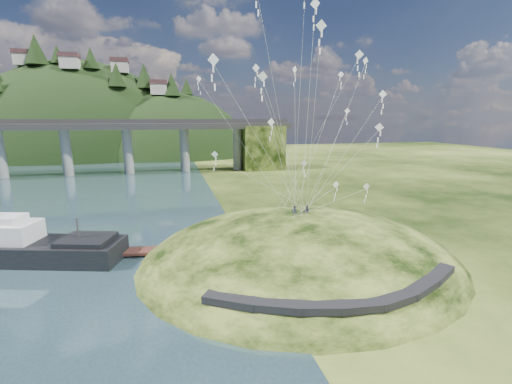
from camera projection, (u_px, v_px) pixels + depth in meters
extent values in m
plane|color=black|center=(232.00, 275.00, 33.91)|extent=(320.00, 320.00, 0.00)
ellipsoid|color=black|center=(300.00, 272.00, 38.05)|extent=(36.00, 32.00, 13.00)
cube|color=black|center=(231.00, 299.00, 25.54)|extent=(4.32, 3.62, 0.71)
cube|color=black|center=(276.00, 305.00, 24.69)|extent=(4.10, 2.97, 0.61)
cube|color=black|center=(320.00, 306.00, 24.46)|extent=(3.85, 2.37, 0.62)
cube|color=black|center=(361.00, 305.00, 24.77)|extent=(3.62, 1.83, 0.66)
cube|color=black|center=(395.00, 298.00, 25.68)|extent=(3.82, 2.27, 0.68)
cube|color=black|center=(420.00, 286.00, 27.28)|extent=(4.11, 2.97, 0.71)
cube|color=black|center=(437.00, 273.00, 29.46)|extent=(4.26, 3.43, 0.66)
cylinder|color=gray|center=(0.00, 153.00, 87.40)|extent=(2.60, 2.60, 13.00)
cylinder|color=gray|center=(66.00, 152.00, 91.13)|extent=(2.60, 2.60, 13.00)
cylinder|color=gray|center=(128.00, 150.00, 94.86)|extent=(2.60, 2.60, 13.00)
cylinder|color=gray|center=(185.00, 149.00, 98.59)|extent=(2.60, 2.60, 13.00)
cylinder|color=gray|center=(237.00, 148.00, 102.32)|extent=(2.60, 2.60, 13.00)
cube|color=black|center=(262.00, 147.00, 104.13)|extent=(12.00, 11.00, 13.00)
ellipsoid|color=black|center=(86.00, 169.00, 144.90)|extent=(96.00, 68.00, 88.00)
ellipsoid|color=black|center=(171.00, 178.00, 146.59)|extent=(76.00, 56.00, 72.00)
cone|color=black|center=(35.00, 49.00, 122.16)|extent=(8.01, 8.01, 10.54)
cone|color=black|center=(57.00, 54.00, 123.60)|extent=(4.97, 4.97, 6.54)
cone|color=black|center=(91.00, 58.00, 124.70)|extent=(5.83, 5.83, 7.67)
cone|color=black|center=(116.00, 75.00, 123.45)|extent=(6.47, 6.47, 8.51)
cone|color=black|center=(144.00, 76.00, 132.07)|extent=(7.13, 7.13, 9.38)
cone|color=black|center=(172.00, 84.00, 130.52)|extent=(6.56, 6.56, 8.63)
cone|color=black|center=(187.00, 86.00, 137.28)|extent=(4.88, 4.88, 6.42)
cube|color=beige|center=(24.00, 60.00, 124.80)|extent=(6.00, 5.00, 4.00)
cube|color=#512E2F|center=(23.00, 52.00, 124.23)|extent=(6.40, 5.40, 1.60)
cube|color=beige|center=(70.00, 63.00, 121.68)|extent=(6.00, 5.00, 4.00)
cube|color=#512E2F|center=(69.00, 55.00, 121.11)|extent=(6.40, 5.40, 1.60)
cube|color=beige|center=(120.00, 68.00, 131.24)|extent=(6.00, 5.00, 4.00)
cube|color=#512E2F|center=(119.00, 60.00, 130.66)|extent=(6.40, 5.40, 1.60)
cube|color=beige|center=(159.00, 90.00, 130.68)|extent=(6.00, 5.00, 4.00)
cube|color=#512E2F|center=(158.00, 82.00, 130.11)|extent=(6.40, 5.40, 1.60)
cube|color=black|center=(34.00, 251.00, 37.20)|extent=(19.65, 10.32, 2.24)
cube|color=silver|center=(8.00, 233.00, 36.88)|extent=(6.86, 5.34, 2.41)
cube|color=silver|center=(6.00, 220.00, 36.57)|extent=(4.04, 3.45, 1.03)
cube|color=black|center=(87.00, 240.00, 36.69)|extent=(6.18, 5.60, 0.52)
cylinder|color=#2D2B2B|center=(78.00, 230.00, 36.49)|extent=(0.21, 0.21, 2.59)
cube|color=#3A1D18|center=(166.00, 250.00, 39.25)|extent=(13.84, 4.06, 0.34)
cylinder|color=#3A1D18|center=(113.00, 254.00, 38.69)|extent=(0.29, 0.29, 0.98)
cylinder|color=#3A1D18|center=(140.00, 253.00, 39.00)|extent=(0.29, 0.29, 0.98)
cylinder|color=#3A1D18|center=(166.00, 252.00, 39.30)|extent=(0.29, 0.29, 0.98)
cylinder|color=#3A1D18|center=(192.00, 251.00, 39.61)|extent=(0.29, 0.29, 0.98)
cylinder|color=#3A1D18|center=(217.00, 250.00, 39.92)|extent=(0.29, 0.29, 0.98)
imported|color=#242731|center=(295.00, 205.00, 37.65)|extent=(0.74, 0.61, 1.74)
imported|color=#242731|center=(306.00, 205.00, 38.08)|extent=(1.00, 0.90, 1.68)
cube|color=white|center=(366.00, 61.00, 39.84)|extent=(0.83, 0.25, 0.83)
cube|color=white|center=(365.00, 66.00, 39.96)|extent=(0.11, 0.07, 0.49)
cube|color=white|center=(365.00, 72.00, 40.09)|extent=(0.11, 0.07, 0.49)
cube|color=white|center=(364.00, 77.00, 40.22)|extent=(0.11, 0.07, 0.49)
cube|color=white|center=(321.00, 26.00, 26.52)|extent=(0.87, 0.19, 0.87)
cube|color=white|center=(321.00, 34.00, 26.65)|extent=(0.11, 0.03, 0.50)
cube|color=white|center=(321.00, 43.00, 26.78)|extent=(0.11, 0.03, 0.50)
cube|color=white|center=(320.00, 51.00, 26.91)|extent=(0.11, 0.03, 0.50)
cube|color=white|center=(336.00, 184.00, 39.83)|extent=(0.82, 0.22, 0.81)
cube|color=white|center=(336.00, 189.00, 39.95)|extent=(0.11, 0.05, 0.47)
cube|color=white|center=(335.00, 194.00, 40.07)|extent=(0.11, 0.05, 0.47)
cube|color=white|center=(335.00, 199.00, 40.19)|extent=(0.11, 0.05, 0.47)
cube|color=white|center=(366.00, 186.00, 41.41)|extent=(0.83, 0.28, 0.85)
cube|color=white|center=(366.00, 191.00, 41.54)|extent=(0.11, 0.03, 0.49)
cube|color=white|center=(366.00, 196.00, 41.67)|extent=(0.11, 0.03, 0.49)
cube|color=white|center=(365.00, 201.00, 41.80)|extent=(0.11, 0.03, 0.49)
cube|color=white|center=(256.00, 68.00, 34.81)|extent=(0.67, 0.50, 0.79)
cube|color=white|center=(256.00, 74.00, 34.93)|extent=(0.10, 0.06, 0.46)
cube|color=white|center=(256.00, 80.00, 35.05)|extent=(0.10, 0.06, 0.46)
cube|color=white|center=(256.00, 85.00, 35.17)|extent=(0.10, 0.06, 0.46)
cube|color=white|center=(199.00, 79.00, 36.13)|extent=(0.45, 0.53, 0.65)
cube|color=white|center=(199.00, 84.00, 36.23)|extent=(0.08, 0.06, 0.38)
cube|color=white|center=(199.00, 88.00, 36.33)|extent=(0.08, 0.06, 0.38)
cube|color=white|center=(199.00, 93.00, 36.43)|extent=(0.08, 0.06, 0.38)
cube|color=white|center=(305.00, 163.00, 41.35)|extent=(0.68, 0.21, 0.69)
cube|color=white|center=(304.00, 167.00, 41.45)|extent=(0.09, 0.02, 0.40)
cube|color=white|center=(304.00, 171.00, 41.56)|extent=(0.09, 0.02, 0.40)
cube|color=white|center=(304.00, 175.00, 41.66)|extent=(0.09, 0.02, 0.40)
cube|color=white|center=(315.00, 4.00, 27.81)|extent=(0.63, 0.61, 0.81)
cube|color=white|center=(315.00, 11.00, 27.94)|extent=(0.10, 0.07, 0.48)
cube|color=white|center=(315.00, 19.00, 28.06)|extent=(0.10, 0.07, 0.48)
cube|color=white|center=(314.00, 27.00, 28.19)|extent=(0.10, 0.07, 0.48)
cube|color=white|center=(213.00, 60.00, 23.96)|extent=(0.75, 0.52, 0.84)
cube|color=white|center=(214.00, 69.00, 24.09)|extent=(0.11, 0.05, 0.50)
cube|color=white|center=(214.00, 78.00, 24.22)|extent=(0.11, 0.05, 0.50)
cube|color=white|center=(214.00, 87.00, 24.35)|extent=(0.11, 0.05, 0.50)
cube|color=white|center=(271.00, 122.00, 37.23)|extent=(0.82, 0.20, 0.83)
cube|color=white|center=(271.00, 128.00, 37.36)|extent=(0.11, 0.06, 0.48)
cube|color=white|center=(271.00, 133.00, 37.48)|extent=(0.11, 0.06, 0.48)
cube|color=white|center=(271.00, 138.00, 37.60)|extent=(0.11, 0.06, 0.48)
cube|color=white|center=(263.00, 76.00, 27.68)|extent=(0.81, 0.29, 0.78)
cube|color=white|center=(263.00, 84.00, 27.80)|extent=(0.11, 0.05, 0.47)
cube|color=white|center=(263.00, 91.00, 27.92)|extent=(0.11, 0.05, 0.47)
cube|color=white|center=(263.00, 98.00, 28.04)|extent=(0.11, 0.05, 0.47)
cube|color=white|center=(359.00, 55.00, 28.85)|extent=(0.67, 0.40, 0.75)
cube|color=white|center=(359.00, 61.00, 28.96)|extent=(0.10, 0.05, 0.44)
cube|color=white|center=(359.00, 68.00, 29.07)|extent=(0.10, 0.05, 0.44)
cube|color=white|center=(358.00, 74.00, 29.19)|extent=(0.10, 0.05, 0.44)
cube|color=white|center=(347.00, 111.00, 44.59)|extent=(0.61, 0.49, 0.74)
cube|color=white|center=(347.00, 115.00, 44.70)|extent=(0.09, 0.06, 0.43)
cube|color=white|center=(347.00, 119.00, 44.81)|extent=(0.09, 0.06, 0.43)
cube|color=white|center=(347.00, 123.00, 44.92)|extent=(0.09, 0.06, 0.43)
cube|color=white|center=(341.00, 74.00, 42.84)|extent=(0.49, 0.62, 0.74)
cube|color=white|center=(341.00, 79.00, 42.95)|extent=(0.09, 0.08, 0.44)
cube|color=white|center=(341.00, 83.00, 43.07)|extent=(0.09, 0.08, 0.44)
cube|color=white|center=(340.00, 88.00, 43.18)|extent=(0.09, 0.08, 0.44)
cube|color=white|center=(257.00, 4.00, 24.52)|extent=(0.10, 0.03, 0.46)
cube|color=white|center=(257.00, 12.00, 24.64)|extent=(0.10, 0.03, 0.46)
cube|color=white|center=(295.00, 69.00, 38.02)|extent=(0.67, 0.40, 0.74)
cube|color=white|center=(295.00, 74.00, 38.13)|extent=(0.09, 0.07, 0.43)
cube|color=white|center=(294.00, 79.00, 38.24)|extent=(0.09, 0.07, 0.43)
cube|color=white|center=(294.00, 84.00, 38.35)|extent=(0.09, 0.07, 0.43)
cube|color=white|center=(215.00, 154.00, 37.94)|extent=(0.72, 0.33, 0.74)
cube|color=white|center=(215.00, 159.00, 38.06)|extent=(0.10, 0.03, 0.44)
cube|color=white|center=(215.00, 164.00, 38.17)|extent=(0.10, 0.03, 0.44)
cube|color=white|center=(215.00, 169.00, 38.29)|extent=(0.10, 0.03, 0.44)
cube|color=white|center=(305.00, 5.00, 25.92)|extent=(0.10, 0.06, 0.46)
cube|color=white|center=(383.00, 94.00, 36.10)|extent=(0.51, 0.74, 0.83)
cube|color=white|center=(382.00, 100.00, 36.23)|extent=(0.10, 0.08, 0.50)
cube|color=white|center=(382.00, 106.00, 36.36)|extent=(0.10, 0.08, 0.50)
cube|color=white|center=(381.00, 112.00, 36.49)|extent=(0.10, 0.08, 0.50)
cube|color=white|center=(379.00, 127.00, 32.92)|extent=(0.78, 0.40, 0.84)
cube|color=white|center=(379.00, 134.00, 33.04)|extent=(0.11, 0.05, 0.49)
cube|color=white|center=(378.00, 140.00, 33.17)|extent=(0.11, 0.05, 0.49)
cube|color=white|center=(378.00, 146.00, 33.29)|extent=(0.11, 0.05, 0.49)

